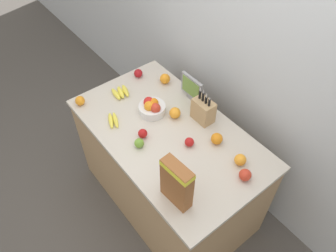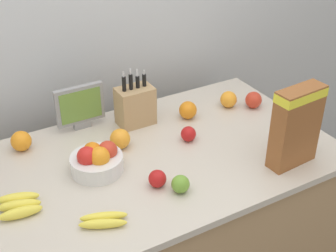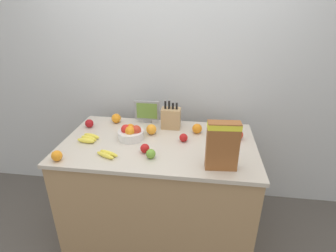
{
  "view_description": "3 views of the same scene",
  "coord_description": "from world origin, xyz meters",
  "px_view_note": "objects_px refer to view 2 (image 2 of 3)",
  "views": [
    {
      "loc": [
        1.25,
        -0.99,
        2.71
      ],
      "look_at": [
        0.06,
        -0.04,
        1.06
      ],
      "focal_mm": 35.0,
      "sensor_mm": 36.0,
      "label": 1
    },
    {
      "loc": [
        -0.73,
        -1.4,
        2.03
      ],
      "look_at": [
        0.07,
        -0.0,
        1.06
      ],
      "focal_mm": 50.0,
      "sensor_mm": 36.0,
      "label": 2
    },
    {
      "loc": [
        0.32,
        -1.81,
        1.91
      ],
      "look_at": [
        0.07,
        0.01,
        1.06
      ],
      "focal_mm": 28.0,
      "sensor_mm": 36.0,
      "label": 3
    }
  ],
  "objects_px": {
    "knife_block": "(135,105)",
    "apple_leftmost": "(253,100)",
    "small_monitor": "(80,106)",
    "apple_near_bananas": "(188,134)",
    "orange_back_center": "(21,141)",
    "cereal_box": "(296,124)",
    "fruit_bowl": "(97,160)",
    "banana_bunch_left": "(103,220)",
    "orange_front_center": "(188,110)",
    "orange_mid_right": "(120,139)",
    "orange_mid_left": "(229,99)",
    "apple_front": "(157,179)",
    "banana_bunch_right": "(19,205)",
    "apple_by_knife_block": "(180,184)"
  },
  "relations": [
    {
      "from": "apple_front",
      "to": "orange_back_center",
      "type": "distance_m",
      "value": 0.62
    },
    {
      "from": "apple_leftmost",
      "to": "apple_by_knife_block",
      "type": "relative_size",
      "value": 1.17
    },
    {
      "from": "banana_bunch_left",
      "to": "banana_bunch_right",
      "type": "height_order",
      "value": "banana_bunch_right"
    },
    {
      "from": "small_monitor",
      "to": "orange_front_center",
      "type": "relative_size",
      "value": 2.65
    },
    {
      "from": "knife_block",
      "to": "apple_leftmost",
      "type": "distance_m",
      "value": 0.59
    },
    {
      "from": "apple_front",
      "to": "orange_back_center",
      "type": "xyz_separation_m",
      "value": [
        -0.38,
        0.5,
        0.01
      ]
    },
    {
      "from": "apple_by_knife_block",
      "to": "orange_mid_left",
      "type": "height_order",
      "value": "orange_mid_left"
    },
    {
      "from": "cereal_box",
      "to": "fruit_bowl",
      "type": "xyz_separation_m",
      "value": [
        -0.7,
        0.33,
        -0.13
      ]
    },
    {
      "from": "small_monitor",
      "to": "fruit_bowl",
      "type": "height_order",
      "value": "small_monitor"
    },
    {
      "from": "knife_block",
      "to": "apple_by_knife_block",
      "type": "height_order",
      "value": "knife_block"
    },
    {
      "from": "orange_back_center",
      "to": "apple_by_knife_block",
      "type": "bearing_deg",
      "value": -52.46
    },
    {
      "from": "cereal_box",
      "to": "fruit_bowl",
      "type": "bearing_deg",
      "value": 150.6
    },
    {
      "from": "orange_front_center",
      "to": "apple_leftmost",
      "type": "bearing_deg",
      "value": -11.88
    },
    {
      "from": "orange_mid_left",
      "to": "apple_front",
      "type": "bearing_deg",
      "value": -148.11
    },
    {
      "from": "apple_leftmost",
      "to": "apple_near_bananas",
      "type": "height_order",
      "value": "apple_leftmost"
    },
    {
      "from": "fruit_bowl",
      "to": "knife_block",
      "type": "bearing_deg",
      "value": 40.93
    },
    {
      "from": "orange_mid_left",
      "to": "orange_mid_right",
      "type": "xyz_separation_m",
      "value": [
        -0.61,
        -0.06,
        0.0
      ]
    },
    {
      "from": "apple_leftmost",
      "to": "orange_mid_right",
      "type": "distance_m",
      "value": 0.71
    },
    {
      "from": "fruit_bowl",
      "to": "orange_mid_left",
      "type": "distance_m",
      "value": 0.78
    },
    {
      "from": "fruit_bowl",
      "to": "orange_mid_right",
      "type": "height_order",
      "value": "fruit_bowl"
    },
    {
      "from": "small_monitor",
      "to": "orange_back_center",
      "type": "xyz_separation_m",
      "value": [
        -0.28,
        -0.04,
        -0.07
      ]
    },
    {
      "from": "orange_front_center",
      "to": "orange_mid_left",
      "type": "bearing_deg",
      "value": -1.34
    },
    {
      "from": "fruit_bowl",
      "to": "banana_bunch_left",
      "type": "distance_m",
      "value": 0.31
    },
    {
      "from": "banana_bunch_right",
      "to": "apple_near_bananas",
      "type": "height_order",
      "value": "apple_near_bananas"
    },
    {
      "from": "small_monitor",
      "to": "cereal_box",
      "type": "distance_m",
      "value": 0.93
    },
    {
      "from": "banana_bunch_left",
      "to": "orange_front_center",
      "type": "relative_size",
      "value": 2.14
    },
    {
      "from": "cereal_box",
      "to": "banana_bunch_right",
      "type": "distance_m",
      "value": 1.07
    },
    {
      "from": "orange_mid_left",
      "to": "small_monitor",
      "type": "bearing_deg",
      "value": 166.29
    },
    {
      "from": "orange_mid_left",
      "to": "cereal_box",
      "type": "bearing_deg",
      "value": -96.36
    },
    {
      "from": "cereal_box",
      "to": "orange_front_center",
      "type": "relative_size",
      "value": 3.98
    },
    {
      "from": "orange_mid_right",
      "to": "orange_front_center",
      "type": "bearing_deg",
      "value": 10.47
    },
    {
      "from": "apple_near_bananas",
      "to": "orange_front_center",
      "type": "bearing_deg",
      "value": 58.83
    },
    {
      "from": "small_monitor",
      "to": "banana_bunch_left",
      "type": "bearing_deg",
      "value": -104.52
    },
    {
      "from": "small_monitor",
      "to": "orange_mid_right",
      "type": "xyz_separation_m",
      "value": [
        0.08,
        -0.23,
        -0.07
      ]
    },
    {
      "from": "cereal_box",
      "to": "banana_bunch_right",
      "type": "height_order",
      "value": "cereal_box"
    },
    {
      "from": "small_monitor",
      "to": "apple_near_bananas",
      "type": "bearing_deg",
      "value": -42.38
    },
    {
      "from": "apple_leftmost",
      "to": "orange_back_center",
      "type": "bearing_deg",
      "value": 170.04
    },
    {
      "from": "apple_leftmost",
      "to": "banana_bunch_left",
      "type": "bearing_deg",
      "value": -157.47
    },
    {
      "from": "apple_leftmost",
      "to": "apple_near_bananas",
      "type": "relative_size",
      "value": 1.21
    },
    {
      "from": "fruit_bowl",
      "to": "orange_mid_left",
      "type": "height_order",
      "value": "fruit_bowl"
    },
    {
      "from": "knife_block",
      "to": "banana_bunch_left",
      "type": "xyz_separation_m",
      "value": [
        -0.39,
        -0.55,
        -0.08
      ]
    },
    {
      "from": "knife_block",
      "to": "apple_leftmost",
      "type": "bearing_deg",
      "value": -14.75
    },
    {
      "from": "banana_bunch_right",
      "to": "apple_near_bananas",
      "type": "xyz_separation_m",
      "value": [
        0.75,
        0.09,
        0.01
      ]
    },
    {
      "from": "apple_by_knife_block",
      "to": "orange_mid_left",
      "type": "distance_m",
      "value": 0.7
    },
    {
      "from": "orange_back_center",
      "to": "orange_mid_right",
      "type": "distance_m",
      "value": 0.41
    },
    {
      "from": "apple_leftmost",
      "to": "orange_back_center",
      "type": "distance_m",
      "value": 1.09
    },
    {
      "from": "fruit_bowl",
      "to": "orange_back_center",
      "type": "relative_size",
      "value": 2.41
    },
    {
      "from": "orange_front_center",
      "to": "orange_back_center",
      "type": "height_order",
      "value": "orange_back_center"
    },
    {
      "from": "apple_front",
      "to": "cereal_box",
      "type": "bearing_deg",
      "value": -13.7
    },
    {
      "from": "orange_front_center",
      "to": "fruit_bowl",
      "type": "bearing_deg",
      "value": -161.5
    }
  ]
}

